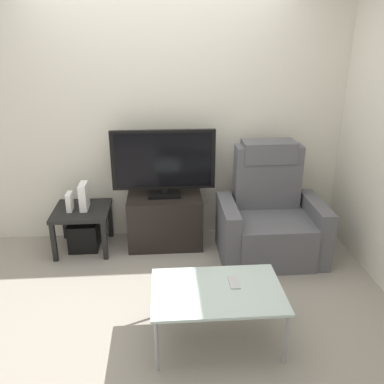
{
  "coord_description": "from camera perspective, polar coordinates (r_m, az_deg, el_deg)",
  "views": [
    {
      "loc": [
        0.01,
        -2.94,
        2.05
      ],
      "look_at": [
        0.27,
        0.5,
        0.7
      ],
      "focal_mm": 38.33,
      "sensor_mm": 36.0,
      "label": 1
    }
  ],
  "objects": [
    {
      "name": "coffee_table",
      "position": [
        2.9,
        3.52,
        -13.84
      ],
      "size": [
        0.9,
        0.6,
        0.41
      ],
      "color": "#B2C6C1",
      "rests_on": "ground"
    },
    {
      "name": "side_table",
      "position": [
        4.19,
        -15.05,
        -3.14
      ],
      "size": [
        0.54,
        0.54,
        0.43
      ],
      "color": "black",
      "rests_on": "ground"
    },
    {
      "name": "television",
      "position": [
        3.98,
        -3.99,
        4.19
      ],
      "size": [
        1.01,
        0.2,
        0.67
      ],
      "color": "black",
      "rests_on": "tv_stand"
    },
    {
      "name": "subwoofer_box",
      "position": [
        4.29,
        -14.77,
        -5.82
      ],
      "size": [
        0.28,
        0.28,
        0.28
      ],
      "primitive_type": "cube",
      "color": "black",
      "rests_on": "ground"
    },
    {
      "name": "recliner_armchair",
      "position": [
        4.03,
        10.78,
        -3.61
      ],
      "size": [
        0.98,
        0.78,
        1.08
      ],
      "rotation": [
        0.0,
        0.0,
        -0.13
      ],
      "color": "#515156",
      "rests_on": "ground"
    },
    {
      "name": "ground_plane",
      "position": [
        3.59,
        -3.75,
        -13.56
      ],
      "size": [
        6.4,
        6.4,
        0.0
      ],
      "primitive_type": "plane",
      "color": "gray"
    },
    {
      "name": "tv_stand",
      "position": [
        4.19,
        -3.77,
        -3.94
      ],
      "size": [
        0.74,
        0.45,
        0.52
      ],
      "color": "black",
      "rests_on": "ground"
    },
    {
      "name": "book_upright",
      "position": [
        4.14,
        -16.66,
        -1.3
      ],
      "size": [
        0.05,
        0.14,
        0.18
      ],
      "primitive_type": "cube",
      "color": "white",
      "rests_on": "side_table"
    },
    {
      "name": "wall_back",
      "position": [
        4.14,
        -4.4,
        10.87
      ],
      "size": [
        6.4,
        0.06,
        2.6
      ],
      "primitive_type": "cube",
      "color": "beige",
      "rests_on": "ground"
    },
    {
      "name": "cell_phone",
      "position": [
        2.96,
        5.89,
        -12.43
      ],
      "size": [
        0.07,
        0.15,
        0.01
      ],
      "primitive_type": "cube",
      "rotation": [
        0.0,
        0.0,
        -0.0
      ],
      "color": "#B7B7BC",
      "rests_on": "coffee_table"
    },
    {
      "name": "game_console",
      "position": [
        4.12,
        -14.81,
        -0.58
      ],
      "size": [
        0.07,
        0.2,
        0.26
      ],
      "primitive_type": "cube",
      "color": "white",
      "rests_on": "side_table"
    }
  ]
}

